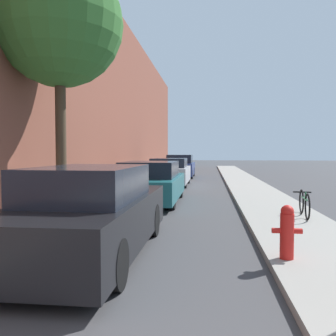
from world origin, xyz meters
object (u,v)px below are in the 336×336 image
Objects in this scene: parked_car_silver at (170,172)px; bicycle at (304,204)px; parked_car_navy at (180,167)px; street_tree_near at (59,24)px; fire_hydrant at (287,231)px; parked_car_teal at (151,183)px; parked_car_black at (93,213)px.

parked_car_silver reaches higher than bicycle.
parked_car_navy is 15.88m from street_tree_near.
fire_hydrant is at bearing -102.24° from bicycle.
parked_car_black is at bearing -89.44° from parked_car_teal.
parked_car_navy is 2.91× the size of bicycle.
bicycle is at bearing 38.98° from parked_car_black.
fire_hydrant is (5.00, -3.51, -4.47)m from street_tree_near.
bicycle is at bearing -64.34° from parked_car_silver.
fire_hydrant reaches higher than bicycle.
street_tree_near reaches higher than parked_car_silver.
parked_car_navy is 0.68× the size of street_tree_near.
parked_car_teal is 0.72× the size of street_tree_near.
parked_car_teal is at bearing -89.38° from parked_car_silver.
parked_car_teal is at bearing 115.76° from fire_hydrant.
parked_car_black is at bearing -89.41° from parked_car_silver.
parked_car_black is at bearing 175.95° from fire_hydrant.
parked_car_navy is at bearing 90.23° from parked_car_black.
fire_hydrant is at bearing -80.51° from parked_car_navy.
street_tree_near reaches higher than parked_car_navy.
street_tree_near is 8.15× the size of fire_hydrant.
parked_car_navy is 5.56× the size of fire_hydrant.
street_tree_near is at bearing -101.22° from parked_car_silver.
parked_car_teal reaches higher than fire_hydrant.
parked_car_teal is 7.16m from fire_hydrant.
street_tree_near is at bearing 144.94° from fire_hydrant.
street_tree_near is (-1.89, -2.94, 4.33)m from parked_car_teal.
parked_car_black is 5.81× the size of fire_hydrant.
parked_car_teal is at bearing -89.94° from parked_car_navy.
parked_car_black is 6.23m from parked_car_teal.
parked_car_silver is 6.00m from parked_car_navy.
parked_car_black is 1.00× the size of parked_car_teal.
bicycle is at bearing 72.13° from fire_hydrant.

